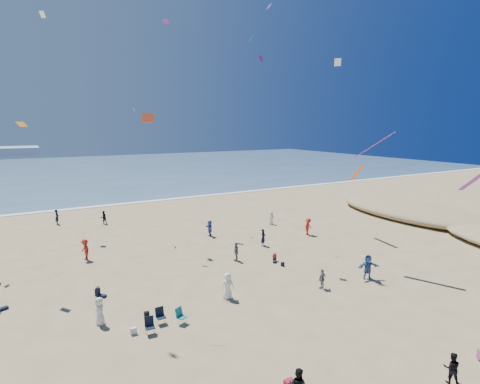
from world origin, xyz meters
TOP-DOWN VIEW (x-y plane):
  - ground at (0.00, 0.00)m, footprint 220.00×220.00m
  - ocean at (0.00, 95.00)m, footprint 220.00×100.00m
  - surf_line at (0.00, 45.00)m, footprint 220.00×1.20m
  - standing_flyers at (4.50, 15.52)m, footprint 29.86×41.42m
  - seated_group at (0.75, 6.49)m, footprint 22.60×21.04m
  - chair_cluster at (-3.47, 7.43)m, footprint 2.73×1.43m
  - white_tote at (-5.26, 7.60)m, footprint 0.35×0.20m
  - black_backpack at (-4.06, 9.12)m, footprint 0.30×0.22m
  - cooler at (-0.14, -0.30)m, footprint 0.45×0.30m
  - navy_bag at (8.45, 11.98)m, footprint 0.28×0.18m
  - kites_aloft at (9.56, 13.83)m, footprint 45.88×39.32m

SIDE VIEW (x-z plane):
  - ground at x=0.00m, z-range 0.00..0.00m
  - ocean at x=0.00m, z-range 0.00..0.06m
  - surf_line at x=0.00m, z-range 0.00..0.08m
  - cooler at x=-0.14m, z-range 0.00..0.30m
  - navy_bag at x=8.45m, z-range 0.00..0.34m
  - black_backpack at x=-4.06m, z-range 0.00..0.38m
  - white_tote at x=-5.26m, z-range 0.00..0.40m
  - seated_group at x=0.75m, z-range 0.00..0.84m
  - chair_cluster at x=-3.47m, z-range 0.00..1.00m
  - standing_flyers at x=4.50m, z-range -0.08..1.84m
  - kites_aloft at x=9.56m, z-range 1.09..27.02m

